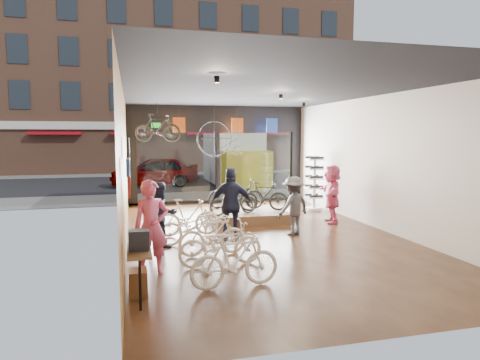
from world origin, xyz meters
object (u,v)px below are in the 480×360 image
object	(u,v)px
floor_bike_4	(193,226)
customer_3	(294,206)
display_bike_left	(233,201)
customer_1	(161,216)
floor_bike_5	(188,217)
sunglasses_rack	(314,183)
display_bike_right	(236,194)
box_truck	(237,160)
display_platform	(247,216)
display_bike_mid	(264,196)
customer_0	(151,227)
floor_bike_2	(221,244)
customer_2	(232,205)
hung_bike	(158,128)
street_car	(155,172)
floor_bike_3	(213,235)
customer_5	(332,194)
penny_farthing	(222,140)
floor_bike_1	(235,260)

from	to	relation	value
floor_bike_4	customer_3	xyz separation A→B (m)	(2.74, 0.28, 0.34)
display_bike_left	customer_1	distance (m)	3.28
floor_bike_5	sunglasses_rack	size ratio (longest dim) A/B	0.85
floor_bike_4	display_bike_right	world-z (taller)	display_bike_right
box_truck	display_platform	world-z (taller)	box_truck
floor_bike_5	display_bike_right	world-z (taller)	display_bike_right
display_bike_left	display_bike_mid	size ratio (longest dim) A/B	1.02
customer_0	display_platform	bearing A→B (deg)	47.77
display_platform	floor_bike_2	bearing A→B (deg)	-112.07
floor_bike_5	display_bike_right	bearing A→B (deg)	-41.48
customer_0	customer_2	xyz separation A→B (m)	(2.06, 2.04, 0.02)
hung_bike	customer_3	bearing A→B (deg)	-124.48
street_car	floor_bike_2	bearing A→B (deg)	2.20
street_car	box_truck	world-z (taller)	box_truck
floor_bike_3	sunglasses_rack	world-z (taller)	sunglasses_rack
street_car	customer_5	bearing A→B (deg)	23.62
floor_bike_3	display_bike_left	bearing A→B (deg)	-26.10
floor_bike_3	floor_bike_5	bearing A→B (deg)	3.61
customer_5	display_bike_right	bearing A→B (deg)	-103.63
customer_2	customer_5	distance (m)	3.87
customer_2	hung_bike	world-z (taller)	hung_bike
display_platform	display_bike_right	distance (m)	0.87
display_bike_mid	customer_5	size ratio (longest dim) A/B	0.86
floor_bike_2	customer_3	distance (m)	3.30
floor_bike_5	floor_bike_3	bearing A→B (deg)	-172.41
display_bike_left	sunglasses_rack	world-z (taller)	sunglasses_rack
penny_farthing	box_truck	bearing A→B (deg)	71.52
display_bike_mid	customer_2	bearing A→B (deg)	156.64
floor_bike_5	hung_bike	bearing A→B (deg)	7.31
customer_3	display_bike_right	bearing A→B (deg)	-95.20
sunglasses_rack	customer_5	bearing A→B (deg)	-95.85
floor_bike_1	customer_1	distance (m)	3.08
floor_bike_4	display_platform	distance (m)	3.20
street_car	floor_bike_1	size ratio (longest dim) A/B	2.79
floor_bike_1	box_truck	bearing A→B (deg)	-18.34
floor_bike_1	display_bike_right	xyz separation A→B (m)	(1.54, 6.20, 0.28)
floor_bike_3	display_bike_right	distance (m)	4.40
floor_bike_2	floor_bike_5	world-z (taller)	floor_bike_5
floor_bike_1	customer_0	size ratio (longest dim) A/B	0.89
customer_2	penny_farthing	distance (m)	5.33
street_car	box_truck	size ratio (longest dim) A/B	0.65
penny_farthing	street_car	bearing A→B (deg)	105.33
display_bike_mid	box_truck	bearing A→B (deg)	1.60
customer_0	sunglasses_rack	xyz separation A→B (m)	(5.95, 5.75, 0.06)
display_bike_right	penny_farthing	size ratio (longest dim) A/B	1.11
floor_bike_3	floor_bike_1	bearing A→B (deg)	175.48
sunglasses_rack	customer_3	bearing A→B (deg)	-118.17
customer_0	customer_5	world-z (taller)	customer_0
display_bike_right	customer_1	size ratio (longest dim) A/B	1.12
sunglasses_rack	hung_bike	distance (m)	5.81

